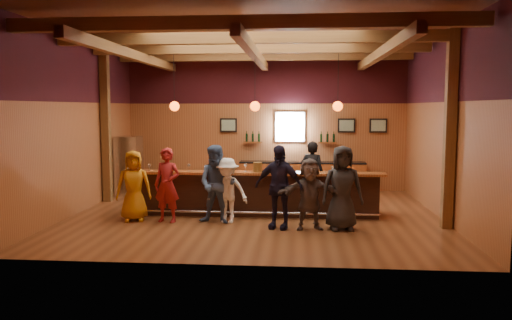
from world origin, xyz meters
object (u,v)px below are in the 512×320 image
object	(u,v)px
stainless_fridge	(129,166)
customer_orange	(134,186)
customer_redvest	(167,185)
ice_bucket	(258,167)
customer_denim	(217,184)
customer_white	(227,190)
bar_counter	(256,193)
back_bar_cabinet	(302,176)
bartender	(312,174)
customer_brown	(310,194)
bottle_a	(283,166)
customer_navy	(279,187)
customer_dark	(342,188)

from	to	relation	value
stainless_fridge	customer_orange	size ratio (longest dim) A/B	1.08
customer_redvest	ice_bucket	bearing A→B (deg)	31.43
stainless_fridge	ice_bucket	distance (m)	5.04
customer_denim	customer_white	distance (m)	0.28
customer_orange	customer_denim	distance (m)	2.00
bar_counter	back_bar_cabinet	xyz separation A→B (m)	(1.18, 3.57, -0.05)
customer_denim	bartender	xyz separation A→B (m)	(2.25, 2.25, -0.02)
bar_counter	customer_brown	world-z (taller)	customer_brown
customer_redvest	bottle_a	xyz separation A→B (m)	(2.68, 0.89, 0.38)
customer_navy	bottle_a	world-z (taller)	customer_navy
customer_navy	customer_brown	size ratio (longest dim) A/B	1.18
bar_counter	customer_dark	world-z (taller)	customer_dark
bartender	bottle_a	xyz separation A→B (m)	(-0.75, -1.34, 0.37)
back_bar_cabinet	customer_brown	world-z (taller)	customer_brown
customer_orange	customer_white	size ratio (longest dim) A/B	1.10
bar_counter	customer_redvest	xyz separation A→B (m)	(-2.00, -1.06, 0.35)
stainless_fridge	customer_denim	size ratio (longest dim) A/B	0.99
customer_orange	customer_navy	bearing A→B (deg)	-22.56
bar_counter	customer_white	world-z (taller)	customer_white
customer_orange	bottle_a	size ratio (longest dim) A/B	4.55
back_bar_cabinet	customer_orange	xyz separation A→B (m)	(-4.00, -4.57, 0.36)
customer_navy	customer_denim	bearing A→B (deg)	-179.12
back_bar_cabinet	stainless_fridge	xyz separation A→B (m)	(-5.30, -1.12, 0.42)
customer_dark	customer_denim	bearing A→B (deg)	165.54
customer_denim	customer_brown	world-z (taller)	customer_denim
stainless_fridge	bartender	size ratio (longest dim) A/B	1.02
customer_orange	bartender	xyz separation A→B (m)	(4.25, 2.16, 0.05)
customer_brown	ice_bucket	distance (m)	1.75
stainless_fridge	customer_brown	size ratio (longest dim) A/B	1.14
customer_dark	customer_white	bearing A→B (deg)	163.56
ice_bucket	customer_denim	bearing A→B (deg)	-140.16
customer_orange	customer_brown	distance (m)	4.15
customer_orange	ice_bucket	world-z (taller)	customer_orange
bartender	bottle_a	bearing A→B (deg)	78.09
stainless_fridge	customer_navy	xyz separation A→B (m)	(4.73, -3.92, 0.03)
customer_brown	customer_navy	bearing A→B (deg)	167.92
stainless_fridge	bartender	distance (m)	5.69
customer_orange	customer_denim	xyz separation A→B (m)	(2.00, -0.08, 0.07)
customer_white	ice_bucket	world-z (taller)	customer_white
back_bar_cabinet	bottle_a	distance (m)	3.85
customer_white	customer_orange	bearing A→B (deg)	-169.98
customer_brown	bottle_a	xyz separation A→B (m)	(-0.62, 1.33, 0.47)
customer_orange	bottle_a	xyz separation A→B (m)	(3.50, 0.83, 0.42)
customer_brown	customer_orange	bearing A→B (deg)	163.45
customer_redvest	back_bar_cabinet	bearing A→B (deg)	67.92
customer_redvest	customer_white	size ratio (longest dim) A/B	1.15
customer_redvest	bartender	distance (m)	4.08
stainless_fridge	customer_orange	xyz separation A→B (m)	(1.30, -3.45, -0.07)
customer_brown	ice_bucket	bearing A→B (deg)	127.44
customer_orange	customer_navy	xyz separation A→B (m)	(3.43, -0.47, 0.09)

